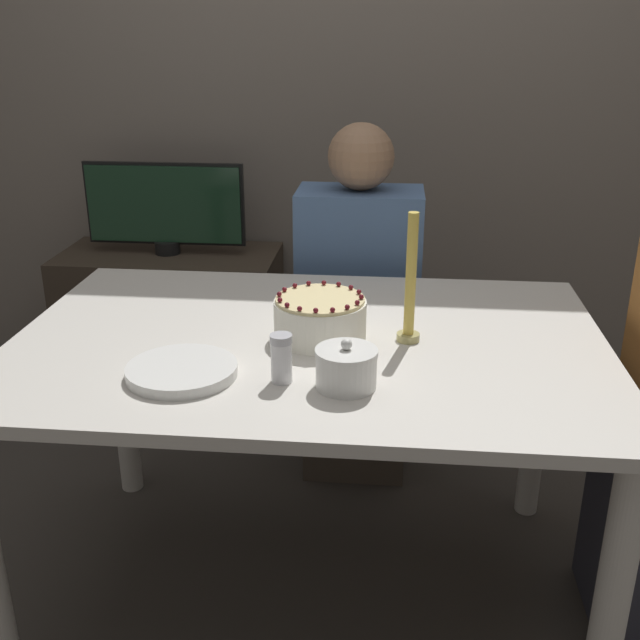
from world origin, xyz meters
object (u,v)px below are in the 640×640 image
at_px(person_man_blue_shirt, 358,326).
at_px(sugar_shaker, 281,358).
at_px(candle, 410,289).
at_px(tv_monitor, 165,206).
at_px(cake, 320,318).
at_px(sugar_bowl, 346,368).

bearing_deg(person_man_blue_shirt, sugar_shaker, 82.82).
xyz_separation_m(candle, tv_monitor, (-0.93, 1.14, -0.08)).
bearing_deg(cake, candle, 2.11).
xyz_separation_m(person_man_blue_shirt, tv_monitor, (-0.78, 0.46, 0.29)).
bearing_deg(sugar_shaker, sugar_bowl, -4.47).
relative_size(sugar_shaker, candle, 0.34).
distance_m(sugar_bowl, candle, 0.30).
bearing_deg(cake, sugar_shaker, -103.39).
height_order(person_man_blue_shirt, tv_monitor, person_man_blue_shirt).
xyz_separation_m(sugar_bowl, person_man_blue_shirt, (-0.02, 0.94, -0.28)).
bearing_deg(person_man_blue_shirt, tv_monitor, -30.45).
bearing_deg(cake, person_man_blue_shirt, 85.05).
bearing_deg(candle, tv_monitor, 129.30).
relative_size(sugar_bowl, sugar_shaker, 1.22).
bearing_deg(candle, cake, -177.89).
distance_m(sugar_shaker, candle, 0.37).
distance_m(sugar_shaker, person_man_blue_shirt, 0.98).
bearing_deg(sugar_bowl, tv_monitor, 119.82).
bearing_deg(sugar_shaker, person_man_blue_shirt, 82.82).
distance_m(sugar_shaker, tv_monitor, 1.54).
xyz_separation_m(sugar_bowl, candle, (0.13, 0.26, 0.09)).
height_order(sugar_shaker, person_man_blue_shirt, person_man_blue_shirt).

